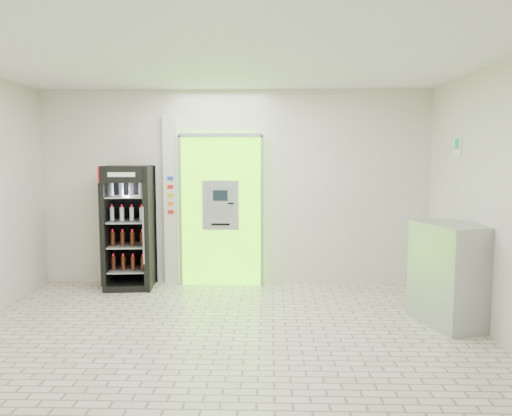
{
  "coord_description": "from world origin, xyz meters",
  "views": [
    {
      "loc": [
        0.54,
        -5.2,
        2.0
      ],
      "look_at": [
        0.37,
        1.2,
        1.32
      ],
      "focal_mm": 35.0,
      "sensor_mm": 36.0,
      "label": 1
    }
  ],
  "objects": [
    {
      "name": "ground",
      "position": [
        0.0,
        0.0,
        0.0
      ],
      "size": [
        6.0,
        6.0,
        0.0
      ],
      "primitive_type": "plane",
      "color": "beige",
      "rests_on": "ground"
    },
    {
      "name": "room_shell",
      "position": [
        0.0,
        0.0,
        1.84
      ],
      "size": [
        6.0,
        6.0,
        6.0
      ],
      "color": "silver",
      "rests_on": "ground"
    },
    {
      "name": "atm_assembly",
      "position": [
        -0.2,
        2.41,
        1.17
      ],
      "size": [
        1.3,
        0.24,
        2.33
      ],
      "color": "#5CEA08",
      "rests_on": "ground"
    },
    {
      "name": "pillar",
      "position": [
        -0.98,
        2.45,
        1.3
      ],
      "size": [
        0.22,
        0.11,
        2.6
      ],
      "color": "silver",
      "rests_on": "ground"
    },
    {
      "name": "beverage_cooler",
      "position": [
        -1.57,
        2.19,
        0.89
      ],
      "size": [
        0.75,
        0.69,
        1.85
      ],
      "rotation": [
        0.0,
        0.0,
        0.09
      ],
      "color": "black",
      "rests_on": "ground"
    },
    {
      "name": "steel_cabinet",
      "position": [
        2.69,
        0.62,
        0.6
      ],
      "size": [
        0.86,
        1.04,
        1.21
      ],
      "rotation": [
        0.0,
        0.0,
        0.3
      ],
      "color": "#A0A3A8",
      "rests_on": "ground"
    },
    {
      "name": "exit_sign",
      "position": [
        2.99,
        1.4,
        2.12
      ],
      "size": [
        0.02,
        0.22,
        0.26
      ],
      "color": "white",
      "rests_on": "room_shell"
    }
  ]
}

